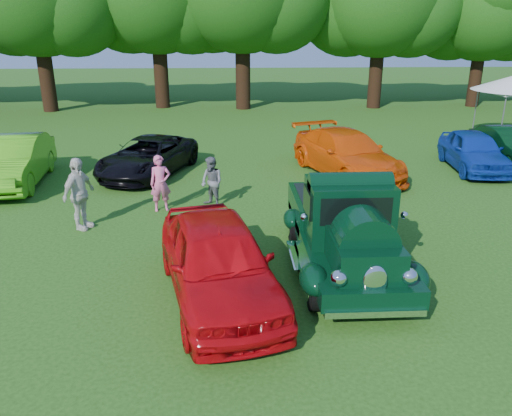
{
  "coord_description": "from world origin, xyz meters",
  "views": [
    {
      "loc": [
        -1.72,
        -9.22,
        5.09
      ],
      "look_at": [
        -1.15,
        1.77,
        1.1
      ],
      "focal_mm": 35.0,
      "sensor_mm": 36.0,
      "label": 1
    }
  ],
  "objects_px": {
    "back_car_lime": "(14,161)",
    "back_car_blue": "(474,151)",
    "back_car_orange": "(346,154)",
    "spectator_white": "(79,194)",
    "hero_pickup": "(344,229)",
    "spectator_grey": "(212,182)",
    "back_car_black": "(148,156)",
    "back_car_green": "(511,147)",
    "spectator_pink": "(160,183)",
    "red_convertible": "(218,260)"
  },
  "relations": [
    {
      "from": "back_car_green",
      "to": "hero_pickup",
      "type": "bearing_deg",
      "value": -134.23
    },
    {
      "from": "spectator_pink",
      "to": "back_car_blue",
      "type": "bearing_deg",
      "value": 4.92
    },
    {
      "from": "red_convertible",
      "to": "back_car_lime",
      "type": "height_order",
      "value": "red_convertible"
    },
    {
      "from": "spectator_white",
      "to": "back_car_blue",
      "type": "bearing_deg",
      "value": -44.76
    },
    {
      "from": "hero_pickup",
      "to": "back_car_blue",
      "type": "distance_m",
      "value": 10.29
    },
    {
      "from": "back_car_lime",
      "to": "back_car_blue",
      "type": "bearing_deg",
      "value": -2.87
    },
    {
      "from": "back_car_green",
      "to": "back_car_black",
      "type": "bearing_deg",
      "value": -176.68
    },
    {
      "from": "hero_pickup",
      "to": "spectator_grey",
      "type": "distance_m",
      "value": 5.18
    },
    {
      "from": "back_car_blue",
      "to": "spectator_white",
      "type": "xyz_separation_m",
      "value": [
        -13.14,
        -5.26,
        0.25
      ]
    },
    {
      "from": "back_car_orange",
      "to": "spectator_white",
      "type": "height_order",
      "value": "spectator_white"
    },
    {
      "from": "back_car_orange",
      "to": "spectator_grey",
      "type": "height_order",
      "value": "back_car_orange"
    },
    {
      "from": "back_car_blue",
      "to": "spectator_white",
      "type": "bearing_deg",
      "value": -152.01
    },
    {
      "from": "spectator_grey",
      "to": "spectator_white",
      "type": "distance_m",
      "value": 3.78
    },
    {
      "from": "back_car_lime",
      "to": "spectator_white",
      "type": "distance_m",
      "value": 5.37
    },
    {
      "from": "red_convertible",
      "to": "spectator_pink",
      "type": "distance_m",
      "value": 5.46
    },
    {
      "from": "back_car_black",
      "to": "spectator_grey",
      "type": "distance_m",
      "value": 4.37
    },
    {
      "from": "back_car_orange",
      "to": "spectator_pink",
      "type": "relative_size",
      "value": 3.3
    },
    {
      "from": "back_car_lime",
      "to": "spectator_white",
      "type": "xyz_separation_m",
      "value": [
        3.35,
        -4.19,
        0.16
      ]
    },
    {
      "from": "spectator_pink",
      "to": "back_car_lime",
      "type": "bearing_deg",
      "value": 137.17
    },
    {
      "from": "red_convertible",
      "to": "back_car_green",
      "type": "height_order",
      "value": "red_convertible"
    },
    {
      "from": "back_car_green",
      "to": "spectator_white",
      "type": "relative_size",
      "value": 2.25
    },
    {
      "from": "spectator_pink",
      "to": "back_car_black",
      "type": "bearing_deg",
      "value": 89.31
    },
    {
      "from": "spectator_white",
      "to": "red_convertible",
      "type": "bearing_deg",
      "value": -112.52
    },
    {
      "from": "back_car_lime",
      "to": "back_car_green",
      "type": "xyz_separation_m",
      "value": [
        18.26,
        1.65,
        -0.09
      ]
    },
    {
      "from": "red_convertible",
      "to": "back_car_green",
      "type": "bearing_deg",
      "value": 27.98
    },
    {
      "from": "back_car_black",
      "to": "back_car_green",
      "type": "relative_size",
      "value": 1.11
    },
    {
      "from": "back_car_black",
      "to": "back_car_orange",
      "type": "relative_size",
      "value": 0.89
    },
    {
      "from": "back_car_black",
      "to": "back_car_blue",
      "type": "height_order",
      "value": "back_car_blue"
    },
    {
      "from": "back_car_black",
      "to": "spectator_pink",
      "type": "relative_size",
      "value": 2.93
    },
    {
      "from": "back_car_lime",
      "to": "spectator_grey",
      "type": "relative_size",
      "value": 3.26
    },
    {
      "from": "hero_pickup",
      "to": "spectator_grey",
      "type": "height_order",
      "value": "hero_pickup"
    },
    {
      "from": "hero_pickup",
      "to": "back_car_orange",
      "type": "xyz_separation_m",
      "value": [
        1.71,
        7.36,
        -0.1
      ]
    },
    {
      "from": "back_car_orange",
      "to": "back_car_green",
      "type": "relative_size",
      "value": 1.25
    },
    {
      "from": "back_car_orange",
      "to": "back_car_blue",
      "type": "bearing_deg",
      "value": -12.82
    },
    {
      "from": "spectator_pink",
      "to": "red_convertible",
      "type": "bearing_deg",
      "value": -85.54
    },
    {
      "from": "hero_pickup",
      "to": "back_car_blue",
      "type": "height_order",
      "value": "hero_pickup"
    },
    {
      "from": "hero_pickup",
      "to": "red_convertible",
      "type": "relative_size",
      "value": 1.11
    },
    {
      "from": "back_car_black",
      "to": "spectator_grey",
      "type": "bearing_deg",
      "value": -37.48
    },
    {
      "from": "back_car_black",
      "to": "back_car_lime",
      "type": "bearing_deg",
      "value": -147.96
    },
    {
      "from": "spectator_grey",
      "to": "spectator_pink",
      "type": "bearing_deg",
      "value": -122.1
    },
    {
      "from": "hero_pickup",
      "to": "spectator_pink",
      "type": "bearing_deg",
      "value": 139.21
    },
    {
      "from": "back_car_lime",
      "to": "spectator_white",
      "type": "relative_size",
      "value": 2.54
    },
    {
      "from": "back_car_orange",
      "to": "spectator_white",
      "type": "bearing_deg",
      "value": -168.1
    },
    {
      "from": "hero_pickup",
      "to": "back_car_orange",
      "type": "height_order",
      "value": "hero_pickup"
    },
    {
      "from": "red_convertible",
      "to": "back_car_lime",
      "type": "bearing_deg",
      "value": 118.45
    },
    {
      "from": "hero_pickup",
      "to": "back_car_lime",
      "type": "xyz_separation_m",
      "value": [
        -9.83,
        6.78,
        -0.08
      ]
    },
    {
      "from": "back_car_green",
      "to": "spectator_white",
      "type": "xyz_separation_m",
      "value": [
        -14.91,
        -5.84,
        0.25
      ]
    },
    {
      "from": "hero_pickup",
      "to": "spectator_grey",
      "type": "relative_size",
      "value": 3.49
    },
    {
      "from": "back_car_lime",
      "to": "spectator_grey",
      "type": "height_order",
      "value": "back_car_lime"
    },
    {
      "from": "back_car_blue",
      "to": "back_car_green",
      "type": "xyz_separation_m",
      "value": [
        1.77,
        0.58,
        -0.01
      ]
    }
  ]
}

